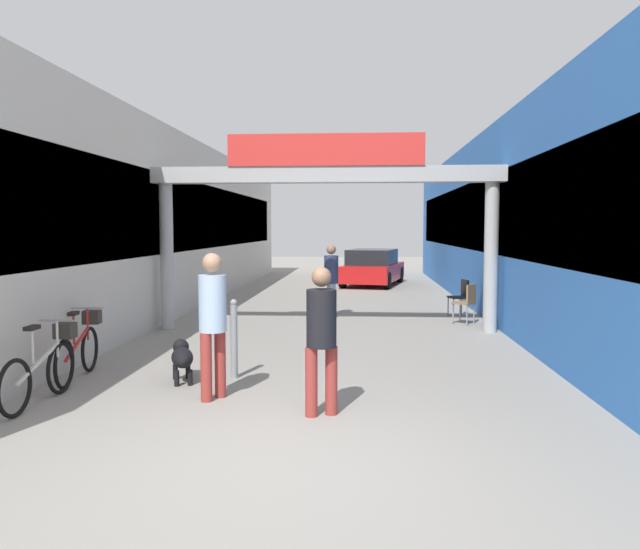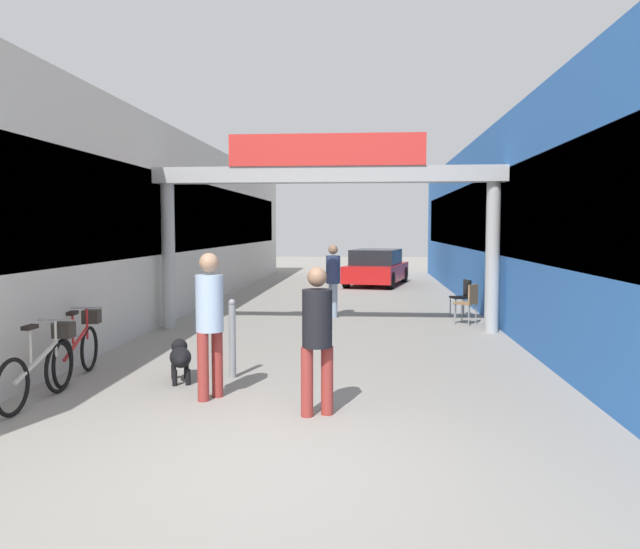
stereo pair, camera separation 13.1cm
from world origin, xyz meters
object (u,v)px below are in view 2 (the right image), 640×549
at_px(dog_on_leash, 180,356).
at_px(cafe_chair_wood_nearer, 469,300).
at_px(pedestrian_carrying_crate, 333,276).
at_px(pedestrian_with_dog, 210,315).
at_px(cafe_chair_black_farther, 463,294).
at_px(bicycle_red_second, 79,347).
at_px(bicycle_silver_nearest, 42,366).
at_px(bollard_post_metal, 232,338).
at_px(pedestrian_companion, 317,331).
at_px(parked_car_red, 377,268).

distance_m(dog_on_leash, cafe_chair_wood_nearer, 7.25).
height_order(pedestrian_carrying_crate, dog_on_leash, pedestrian_carrying_crate).
relative_size(pedestrian_carrying_crate, dog_on_leash, 2.19).
relative_size(pedestrian_with_dog, cafe_chair_black_farther, 2.05).
bearing_deg(dog_on_leash, bicycle_red_second, 176.63).
relative_size(bicycle_silver_nearest, cafe_chair_black_farther, 1.90).
height_order(pedestrian_with_dog, bollard_post_metal, pedestrian_with_dog).
relative_size(pedestrian_carrying_crate, cafe_chair_black_farther, 1.94).
distance_m(bollard_post_metal, cafe_chair_wood_nearer, 6.63).
relative_size(cafe_chair_wood_nearer, cafe_chair_black_farther, 1.00).
relative_size(dog_on_leash, cafe_chair_black_farther, 0.89).
height_order(pedestrian_companion, pedestrian_carrying_crate, pedestrian_carrying_crate).
height_order(pedestrian_carrying_crate, bollard_post_metal, pedestrian_carrying_crate).
distance_m(dog_on_leash, parked_car_red, 15.09).
relative_size(pedestrian_with_dog, bollard_post_metal, 1.62).
bearing_deg(dog_on_leash, bicycle_silver_nearest, -140.57).
height_order(cafe_chair_wood_nearer, cafe_chair_black_farther, same).
bearing_deg(bollard_post_metal, pedestrian_carrying_crate, 80.19).
distance_m(dog_on_leash, bollard_post_metal, 0.76).
relative_size(bollard_post_metal, cafe_chair_black_farther, 1.26).
bearing_deg(bicycle_red_second, pedestrian_carrying_crate, 62.87).
height_order(pedestrian_with_dog, pedestrian_carrying_crate, pedestrian_with_dog).
xyz_separation_m(pedestrian_with_dog, pedestrian_carrying_crate, (1.10, 7.27, -0.06)).
bearing_deg(parked_car_red, bicycle_silver_nearest, -104.91).
bearing_deg(pedestrian_with_dog, bicycle_silver_nearest, -172.38).
bearing_deg(pedestrian_with_dog, bollard_post_metal, 88.33).
bearing_deg(pedestrian_with_dog, pedestrian_carrying_crate, 81.41).
bearing_deg(pedestrian_companion, bicycle_silver_nearest, 174.82).
bearing_deg(pedestrian_companion, pedestrian_carrying_crate, 92.06).
distance_m(bicycle_red_second, parked_car_red, 15.36).
distance_m(bicycle_red_second, bollard_post_metal, 2.18).
height_order(bollard_post_metal, cafe_chair_wood_nearer, bollard_post_metal).
relative_size(bollard_post_metal, cafe_chair_wood_nearer, 1.26).
height_order(dog_on_leash, bollard_post_metal, bollard_post_metal).
height_order(pedestrian_companion, bollard_post_metal, pedestrian_companion).
bearing_deg(cafe_chair_wood_nearer, pedestrian_companion, -111.84).
xyz_separation_m(pedestrian_carrying_crate, cafe_chair_black_farther, (3.09, 0.23, -0.45)).
bearing_deg(bicycle_red_second, pedestrian_with_dog, -23.94).
bearing_deg(pedestrian_with_dog, cafe_chair_wood_nearer, 56.70).
bearing_deg(bollard_post_metal, dog_on_leash, -160.54).
xyz_separation_m(pedestrian_companion, bollard_post_metal, (-1.35, 1.68, -0.40)).
relative_size(pedestrian_companion, bollard_post_metal, 1.50).
bearing_deg(pedestrian_carrying_crate, cafe_chair_wood_nearer, -17.65).
bearing_deg(parked_car_red, bicycle_red_second, -106.49).
relative_size(bollard_post_metal, parked_car_red, 0.26).
xyz_separation_m(cafe_chair_wood_nearer, cafe_chair_black_farther, (0.05, 1.20, 0.00)).
xyz_separation_m(bicycle_silver_nearest, cafe_chair_black_farther, (6.22, 7.77, 0.10)).
bearing_deg(cafe_chair_black_farther, dog_on_leash, -126.11).
xyz_separation_m(pedestrian_carrying_crate, bollard_post_metal, (-1.07, -6.17, -0.42)).
relative_size(pedestrian_carrying_crate, cafe_chair_wood_nearer, 1.94).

